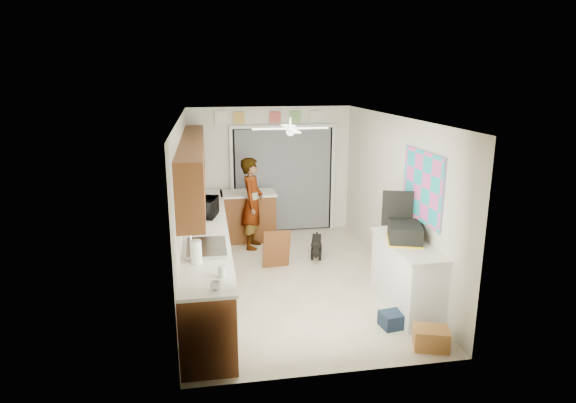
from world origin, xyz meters
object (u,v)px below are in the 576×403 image
dog (316,246)px  cup (216,285)px  paper_towel_roll (196,252)px  suitcase (405,232)px  man (252,203)px  cardboard_box (431,338)px  navy_crate (393,320)px  microwave (205,207)px

dog → cup: bearing=-105.5°
paper_towel_roll → suitcase: (2.73, 0.34, -0.02)m
cup → suitcase: (2.52, 1.10, 0.08)m
suitcase → man: man is taller
paper_towel_roll → man: size_ratio=0.17×
paper_towel_roll → dog: 3.16m
cardboard_box → paper_towel_roll: bearing=164.4°
paper_towel_roll → cardboard_box: bearing=-15.6°
paper_towel_roll → dog: paper_towel_roll is taller
paper_towel_roll → dog: bearing=49.2°
navy_crate → man: bearing=114.4°
navy_crate → man: size_ratio=0.19×
man → dog: bearing=-107.4°
microwave → cardboard_box: bearing=-124.9°
microwave → paper_towel_roll: 1.96m
cardboard_box → man: 4.18m
cardboard_box → microwave: bearing=133.3°
microwave → cardboard_box: (2.55, -2.70, -0.96)m
paper_towel_roll → suitcase: size_ratio=0.50×
suitcase → paper_towel_roll: bearing=-155.4°
cup → navy_crate: bearing=14.1°
dog → paper_towel_roll: bearing=-116.1°
microwave → paper_towel_roll: size_ratio=1.85×
dog → man: bearing=160.3°
suitcase → man: (-1.78, 2.67, -0.22)m
navy_crate → man: 3.61m
cardboard_box → navy_crate: cardboard_box is taller
suitcase → man: 3.21m
suitcase → cardboard_box: (-0.07, -1.08, -0.94)m
paper_towel_roll → cardboard_box: paper_towel_roll is taller
microwave → paper_towel_roll: microwave is taller
dog → navy_crate: bearing=-65.8°
microwave → cup: size_ratio=4.68×
paper_towel_roll → microwave: bearing=86.8°
microwave → navy_crate: 3.31m
paper_towel_roll → man: man is taller
cardboard_box → navy_crate: (-0.25, 0.54, -0.03)m
cup → man: bearing=78.8°
cardboard_box → suitcase: bearing=86.3°
microwave → dog: size_ratio=0.97×
suitcase → microwave: bearing=165.8°
man → microwave: bearing=158.3°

